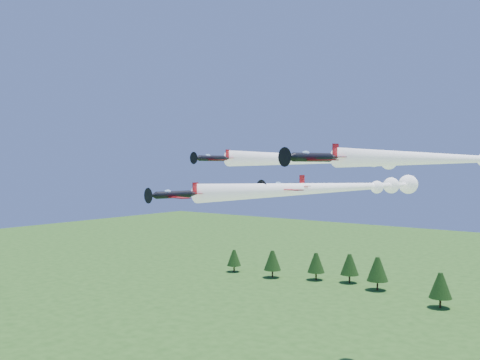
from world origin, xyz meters
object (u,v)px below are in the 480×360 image
Objects in this scene: plane_left at (334,159)px; plane_slot at (283,187)px; plane_right at (451,159)px; plane_lead at (339,187)px.

plane_slot is (4.42, -25.30, -4.42)m from plane_left.
plane_right is 5.68× the size of plane_slot.
plane_right is 26.90m from plane_slot.
plane_right is at bearing -7.21° from plane_left.
plane_slot is at bearing -91.48° from plane_lead.
plane_lead is at bearing 90.18° from plane_slot.
plane_lead is 18.24m from plane_right.
plane_slot is (-3.09, -12.60, 0.45)m from plane_lead.
plane_slot is at bearing -69.47° from plane_left.
plane_slot reaches higher than plane_lead.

